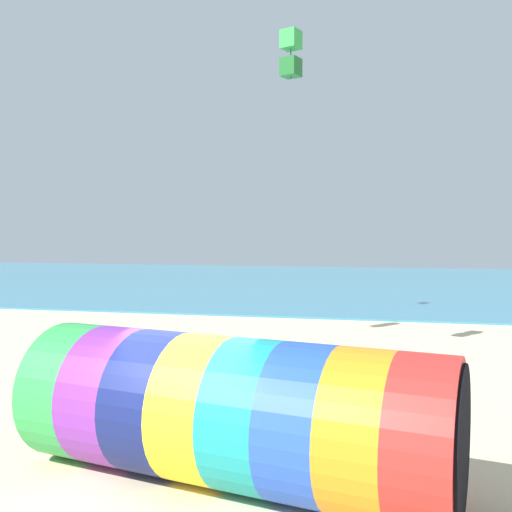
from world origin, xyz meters
TOP-DOWN VIEW (x-y plane):
  - ground_plane at (0.00, 0.00)m, footprint 120.00×120.00m
  - sea at (0.00, 38.79)m, footprint 120.00×40.00m
  - giant_inflatable_tube at (0.82, 0.51)m, footprint 7.66×3.96m
  - kite_green_box at (0.57, 8.50)m, footprint 0.66×0.66m

SIDE VIEW (x-z plane):
  - ground_plane at x=0.00m, z-range 0.00..0.00m
  - sea at x=0.00m, z-range 0.00..0.10m
  - giant_inflatable_tube at x=0.82m, z-range 0.00..2.48m
  - kite_green_box at x=0.57m, z-range 8.83..10.28m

